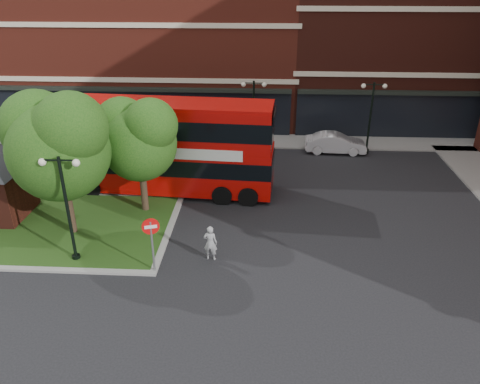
# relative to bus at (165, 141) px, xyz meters

# --- Properties ---
(ground) EXTENTS (120.00, 120.00, 0.00)m
(ground) POSITION_rel_bus_xyz_m (2.78, -7.73, -3.05)
(ground) COLOR black
(ground) RESTS_ON ground
(pavement_far) EXTENTS (44.00, 3.00, 0.12)m
(pavement_far) POSITION_rel_bus_xyz_m (2.78, 8.77, -2.99)
(pavement_far) COLOR slate
(pavement_far) RESTS_ON ground
(terrace_far_left) EXTENTS (26.00, 12.00, 14.00)m
(terrace_far_left) POSITION_rel_bus_xyz_m (-5.22, 16.27, 3.95)
(terrace_far_left) COLOR maroon
(terrace_far_left) RESTS_ON ground
(terrace_far_right) EXTENTS (18.00, 12.00, 16.00)m
(terrace_far_right) POSITION_rel_bus_xyz_m (16.78, 16.27, 4.95)
(terrace_far_right) COLOR #471911
(terrace_far_right) RESTS_ON ground
(traffic_island) EXTENTS (12.60, 7.60, 0.15)m
(traffic_island) POSITION_rel_bus_xyz_m (-5.22, -4.73, -2.98)
(traffic_island) COLOR gray
(traffic_island) RESTS_ON ground
(tree_island_west) EXTENTS (5.40, 4.71, 7.21)m
(tree_island_west) POSITION_rel_bus_xyz_m (-3.82, -5.16, 1.75)
(tree_island_west) COLOR #2D2116
(tree_island_west) RESTS_ON ground
(tree_island_east) EXTENTS (4.46, 3.90, 6.29)m
(tree_island_east) POSITION_rel_bus_xyz_m (-0.80, -2.67, 1.20)
(tree_island_east) COLOR #2D2116
(tree_island_east) RESTS_ON ground
(lamp_island) EXTENTS (1.72, 0.36, 5.00)m
(lamp_island) POSITION_rel_bus_xyz_m (-2.72, -7.53, -0.22)
(lamp_island) COLOR black
(lamp_island) RESTS_ON ground
(lamp_far_left) EXTENTS (1.72, 0.36, 5.00)m
(lamp_far_left) POSITION_rel_bus_xyz_m (4.78, 6.77, -0.22)
(lamp_far_left) COLOR black
(lamp_far_left) RESTS_ON ground
(lamp_far_right) EXTENTS (1.72, 0.36, 5.00)m
(lamp_far_right) POSITION_rel_bus_xyz_m (12.78, 6.77, -0.22)
(lamp_far_right) COLOR black
(lamp_far_right) RESTS_ON ground
(bus) EXTENTS (12.32, 3.60, 4.64)m
(bus) POSITION_rel_bus_xyz_m (0.00, 0.00, 0.00)
(bus) COLOR #B40A07
(bus) RESTS_ON ground
(woman) EXTENTS (0.65, 0.47, 1.68)m
(woman) POSITION_rel_bus_xyz_m (3.28, -7.06, -2.21)
(woman) COLOR gray
(woman) RESTS_ON ground
(car_silver) EXTENTS (4.40, 2.21, 1.44)m
(car_silver) POSITION_rel_bus_xyz_m (0.99, 6.77, -2.33)
(car_silver) COLOR #A7A9AE
(car_silver) RESTS_ON ground
(car_white) EXTENTS (4.29, 1.66, 1.39)m
(car_white) POSITION_rel_bus_xyz_m (10.58, 6.77, -2.35)
(car_white) COLOR silver
(car_white) RESTS_ON ground
(no_entry_sign) EXTENTS (0.72, 0.26, 2.65)m
(no_entry_sign) POSITION_rel_bus_xyz_m (0.98, -8.23, -1.16)
(no_entry_sign) COLOR slate
(no_entry_sign) RESTS_ON ground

